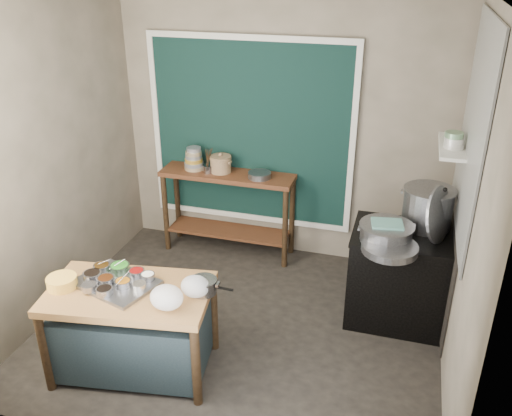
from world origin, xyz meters
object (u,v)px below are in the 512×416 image
(back_counter, at_px, (228,213))
(steamer, at_px, (386,233))
(stove_block, at_px, (401,278))
(saucepan, at_px, (204,286))
(condiment_tray, at_px, (116,283))
(utensil_cup, at_px, (209,168))
(stock_pot, at_px, (428,208))
(yellow_basin, at_px, (62,282))
(ceramic_crock, at_px, (221,165))
(prep_table, at_px, (133,330))

(back_counter, bearing_deg, steamer, -27.90)
(stove_block, bearing_deg, saucepan, -141.06)
(condiment_tray, distance_m, utensil_cup, 1.96)
(stove_block, xyz_separation_m, condiment_tray, (-2.13, -1.25, 0.34))
(stove_block, bearing_deg, stock_pot, 51.53)
(back_counter, distance_m, condiment_tray, 2.02)
(stove_block, bearing_deg, yellow_basin, -150.79)
(back_counter, xyz_separation_m, ceramic_crock, (-0.08, 0.01, 0.56))
(yellow_basin, bearing_deg, condiment_tray, 21.74)
(utensil_cup, xyz_separation_m, ceramic_crock, (0.12, 0.04, 0.04))
(yellow_basin, bearing_deg, ceramic_crock, 76.02)
(back_counter, relative_size, utensil_cup, 10.76)
(stock_pot, bearing_deg, steamer, -130.44)
(condiment_tray, relative_size, saucepan, 2.86)
(prep_table, height_order, stock_pot, stock_pot)
(saucepan, bearing_deg, ceramic_crock, 108.25)
(back_counter, bearing_deg, saucepan, -76.20)
(stove_block, height_order, condiment_tray, stove_block)
(stove_block, xyz_separation_m, saucepan, (-1.44, -1.16, 0.38))
(utensil_cup, bearing_deg, back_counter, 8.72)
(steamer, bearing_deg, utensil_cup, 155.35)
(yellow_basin, xyz_separation_m, stock_pot, (2.66, 1.59, 0.27))
(stove_block, relative_size, ceramic_crock, 3.77)
(condiment_tray, bearing_deg, utensil_cup, 89.08)
(saucepan, bearing_deg, prep_table, -163.72)
(back_counter, height_order, stove_block, back_counter)
(saucepan, height_order, ceramic_crock, ceramic_crock)
(condiment_tray, height_order, saucepan, saucepan)
(prep_table, bearing_deg, stove_block, 24.04)
(utensil_cup, bearing_deg, saucepan, -70.35)
(condiment_tray, relative_size, ceramic_crock, 2.53)
(back_counter, bearing_deg, stove_block, -21.02)
(utensil_cup, bearing_deg, stove_block, -18.42)
(yellow_basin, distance_m, stock_pot, 3.11)
(back_counter, bearing_deg, prep_table, -92.82)
(saucepan, height_order, steamer, steamer)
(stove_block, xyz_separation_m, utensil_cup, (-2.10, 0.70, 0.57))
(stove_block, bearing_deg, back_counter, 158.98)
(yellow_basin, bearing_deg, utensil_cup, 78.99)
(prep_table, height_order, stove_block, stove_block)
(ceramic_crock, relative_size, steamer, 0.51)
(back_counter, relative_size, steamer, 3.11)
(stove_block, bearing_deg, condiment_tray, -149.57)
(prep_table, relative_size, stock_pot, 2.72)
(prep_table, relative_size, stove_block, 1.39)
(utensil_cup, bearing_deg, steamer, -24.65)
(stock_pot, bearing_deg, ceramic_crock, 165.50)
(condiment_tray, distance_m, stock_pot, 2.71)
(saucepan, bearing_deg, back_counter, 106.16)
(back_counter, relative_size, yellow_basin, 6.28)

